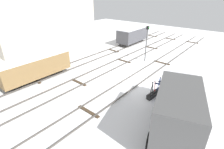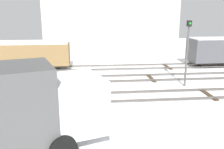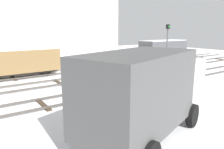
{
  "view_description": "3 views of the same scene",
  "coord_description": "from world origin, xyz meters",
  "px_view_note": "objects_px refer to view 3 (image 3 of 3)",
  "views": [
    {
      "loc": [
        -12.05,
        -7.21,
        7.43
      ],
      "look_at": [
        -1.61,
        1.4,
        0.87
      ],
      "focal_mm": 27.03,
      "sensor_mm": 36.0,
      "label": 1
    },
    {
      "loc": [
        -0.98,
        -12.71,
        4.65
      ],
      "look_at": [
        0.43,
        0.97,
        1.12
      ],
      "focal_mm": 39.57,
      "sensor_mm": 36.0,
      "label": 2
    },
    {
      "loc": [
        -8.86,
        -10.39,
        3.73
      ],
      "look_at": [
        -1.18,
        0.71,
        0.9
      ],
      "focal_mm": 34.66,
      "sensor_mm": 36.0,
      "label": 3
    }
  ],
  "objects_px": {
    "signal_post": "(167,44)",
    "freight_car_back_track": "(163,49)",
    "switch_lever_frame": "(149,97)",
    "rail_worker": "(158,84)",
    "freight_car_far_end": "(16,61)",
    "delivery_truck": "(149,89)"
  },
  "relations": [
    {
      "from": "switch_lever_frame",
      "to": "rail_worker",
      "type": "height_order",
      "value": "rail_worker"
    },
    {
      "from": "signal_post",
      "to": "freight_car_back_track",
      "type": "distance_m",
      "value": 7.92
    },
    {
      "from": "switch_lever_frame",
      "to": "freight_car_far_end",
      "type": "relative_size",
      "value": 0.29
    },
    {
      "from": "rail_worker",
      "to": "signal_post",
      "type": "height_order",
      "value": "signal_post"
    },
    {
      "from": "delivery_truck",
      "to": "freight_car_back_track",
      "type": "bearing_deg",
      "value": 22.61
    },
    {
      "from": "switch_lever_frame",
      "to": "signal_post",
      "type": "bearing_deg",
      "value": 40.9
    },
    {
      "from": "freight_car_far_end",
      "to": "freight_car_back_track",
      "type": "bearing_deg",
      "value": -0.48
    },
    {
      "from": "rail_worker",
      "to": "freight_car_back_track",
      "type": "xyz_separation_m",
      "value": [
        11.85,
        10.41,
        0.34
      ]
    },
    {
      "from": "freight_car_far_end",
      "to": "freight_car_back_track",
      "type": "height_order",
      "value": "freight_car_back_track"
    },
    {
      "from": "switch_lever_frame",
      "to": "freight_car_far_end",
      "type": "height_order",
      "value": "freight_car_far_end"
    },
    {
      "from": "freight_car_far_end",
      "to": "freight_car_back_track",
      "type": "xyz_separation_m",
      "value": [
        16.4,
        -0.0,
        0.1
      ]
    },
    {
      "from": "switch_lever_frame",
      "to": "signal_post",
      "type": "height_order",
      "value": "signal_post"
    },
    {
      "from": "rail_worker",
      "to": "freight_car_far_end",
      "type": "relative_size",
      "value": 0.29
    },
    {
      "from": "delivery_truck",
      "to": "signal_post",
      "type": "xyz_separation_m",
      "value": [
        8.84,
        6.97,
        0.82
      ]
    },
    {
      "from": "switch_lever_frame",
      "to": "freight_car_back_track",
      "type": "height_order",
      "value": "freight_car_back_track"
    },
    {
      "from": "rail_worker",
      "to": "switch_lever_frame",
      "type": "bearing_deg",
      "value": 100.53
    },
    {
      "from": "delivery_truck",
      "to": "freight_car_far_end",
      "type": "relative_size",
      "value": 1.03
    },
    {
      "from": "freight_car_far_end",
      "to": "signal_post",
      "type": "bearing_deg",
      "value": -27.35
    },
    {
      "from": "delivery_truck",
      "to": "freight_car_far_end",
      "type": "height_order",
      "value": "delivery_truck"
    },
    {
      "from": "rail_worker",
      "to": "freight_car_far_end",
      "type": "height_order",
      "value": "freight_car_far_end"
    },
    {
      "from": "rail_worker",
      "to": "freight_car_back_track",
      "type": "bearing_deg",
      "value": 46.98
    },
    {
      "from": "switch_lever_frame",
      "to": "rail_worker",
      "type": "distance_m",
      "value": 0.97
    }
  ]
}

